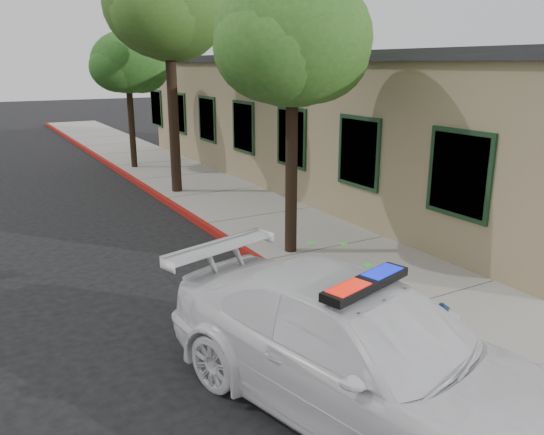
% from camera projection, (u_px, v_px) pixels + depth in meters
% --- Properties ---
extents(ground, '(120.00, 120.00, 0.00)m').
position_uv_depth(ground, '(354.00, 329.00, 8.32)').
color(ground, black).
rests_on(ground, ground).
extents(sidewalk, '(3.20, 60.00, 0.15)m').
position_uv_depth(sidewalk, '(326.00, 251.00, 11.56)').
color(sidewalk, gray).
rests_on(sidewalk, ground).
extents(red_curb, '(0.14, 60.00, 0.16)m').
position_uv_depth(red_curb, '(264.00, 264.00, 10.83)').
color(red_curb, maroon).
rests_on(red_curb, ground).
extents(clapboard_building, '(7.30, 20.89, 4.24)m').
position_uv_depth(clapboard_building, '(348.00, 119.00, 18.44)').
color(clapboard_building, '#8F7A5E').
rests_on(clapboard_building, ground).
extents(police_car, '(3.54, 5.74, 1.67)m').
position_uv_depth(police_car, '(362.00, 351.00, 6.17)').
color(police_car, white).
rests_on(police_car, ground).
extents(fire_hydrant, '(0.42, 0.37, 0.75)m').
position_uv_depth(fire_hydrant, '(440.00, 329.00, 7.20)').
color(fire_hydrant, silver).
rests_on(fire_hydrant, sidewalk).
extents(street_tree_near, '(3.30, 3.03, 5.54)m').
position_uv_depth(street_tree_near, '(293.00, 45.00, 10.23)').
color(street_tree_near, black).
rests_on(street_tree_near, sidewalk).
extents(street_tree_mid, '(3.66, 3.82, 6.99)m').
position_uv_depth(street_tree_mid, '(168.00, 10.00, 15.32)').
color(street_tree_mid, black).
rests_on(street_tree_mid, sidewalk).
extents(street_tree_far, '(2.88, 2.63, 4.97)m').
position_uv_depth(street_tree_far, '(128.00, 66.00, 19.59)').
color(street_tree_far, black).
rests_on(street_tree_far, sidewalk).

